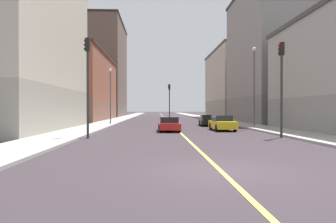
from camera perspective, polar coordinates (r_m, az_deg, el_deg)
ground_plane at (r=10.16m, az=9.72°, el=-10.86°), size 400.00×400.00×0.00m
sidewalk_left at (r=59.76m, az=8.02°, el=-1.35°), size 3.36×168.00×0.15m
sidewalk_right at (r=59.14m, az=-8.87°, el=-1.37°), size 3.36×168.00×0.15m
lane_center_stripe at (r=58.81m, az=-0.38°, el=-1.44°), size 0.16×154.00×0.01m
building_left_mid at (r=48.01m, az=20.19°, el=9.77°), size 11.67×17.70×19.50m
building_left_far at (r=67.13m, az=13.36°, el=4.98°), size 11.67×21.86×14.50m
building_right_corner at (r=32.00m, az=-28.96°, el=11.61°), size 11.67×18.92×16.39m
building_right_midblock at (r=54.52m, az=-17.35°, el=4.36°), size 11.67×24.28×11.37m
building_right_distant at (r=79.91m, az=-12.61°, el=7.67°), size 11.67×21.97×23.97m
traffic_light_left_near at (r=22.45m, az=20.61°, el=6.17°), size 0.40×0.32×6.61m
traffic_light_right_near at (r=21.19m, az=-14.96°, el=6.78°), size 0.40×0.32×6.77m
traffic_light_median_far at (r=48.49m, az=0.25°, el=2.70°), size 0.40×0.32×5.96m
street_lamp_left_near at (r=31.09m, az=15.94°, el=5.82°), size 0.36×0.36×7.93m
street_lamp_right_near at (r=38.14m, az=-10.82°, el=3.99°), size 0.36×0.36×6.86m
car_red at (r=26.93m, az=0.19°, el=-2.41°), size 1.89×4.20×1.29m
car_yellow at (r=28.37m, az=10.20°, el=-2.18°), size 1.90×4.22×1.40m
car_black at (r=35.87m, az=7.48°, el=-1.68°), size 1.91×4.60×1.30m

